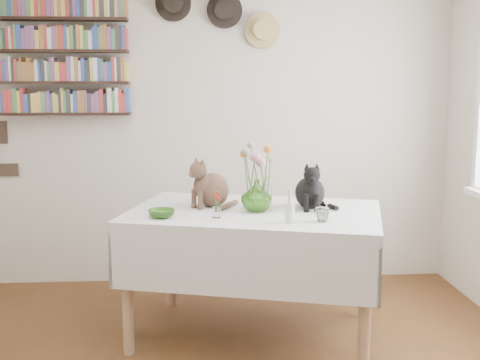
{
  "coord_description": "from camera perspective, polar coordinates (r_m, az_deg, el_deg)",
  "views": [
    {
      "loc": [
        -0.06,
        -2.65,
        1.64
      ],
      "look_at": [
        0.19,
        0.98,
        1.05
      ],
      "focal_mm": 45.0,
      "sensor_mm": 36.0,
      "label": 1
    }
  ],
  "objects": [
    {
      "name": "flower_vase",
      "position": [
        3.77,
        1.59,
        -1.48
      ],
      "size": [
        0.22,
        0.22,
        0.2
      ],
      "primitive_type": "imported",
      "rotation": [
        0.0,
        0.0,
        0.16
      ],
      "color": "#75BC49",
      "rests_on": "dining_table"
    },
    {
      "name": "porcelain_figurine",
      "position": [
        3.73,
        8.19,
        -2.66
      ],
      "size": [
        0.05,
        0.05,
        0.09
      ],
      "color": "white",
      "rests_on": "dining_table"
    },
    {
      "name": "black_cat",
      "position": [
        3.89,
        6.65,
        -0.39
      ],
      "size": [
        0.23,
        0.28,
        0.31
      ],
      "primitive_type": null,
      "rotation": [
        0.0,
        0.0,
        -0.09
      ],
      "color": "black",
      "rests_on": "dining_table"
    },
    {
      "name": "drinking_glass",
      "position": [
        3.53,
        7.81,
        -3.29
      ],
      "size": [
        0.12,
        0.12,
        0.08
      ],
      "primitive_type": "imported",
      "rotation": [
        0.0,
        0.0,
        -0.43
      ],
      "color": "white",
      "rests_on": "dining_table"
    },
    {
      "name": "bookshelf_unit",
      "position": [
        4.92,
        -16.42,
        11.21
      ],
      "size": [
        1.0,
        0.16,
        0.91
      ],
      "color": "black",
      "rests_on": "room"
    },
    {
      "name": "flower_bouquet",
      "position": [
        3.74,
        1.6,
        2.13
      ],
      "size": [
        0.17,
        0.13,
        0.39
      ],
      "color": "#4C7233",
      "rests_on": "flower_vase"
    },
    {
      "name": "tabby_cat",
      "position": [
        3.93,
        -2.56,
        -0.08
      ],
      "size": [
        0.36,
        0.35,
        0.33
      ],
      "primitive_type": null,
      "rotation": [
        0.0,
        0.0,
        -0.93
      ],
      "color": "brown",
      "rests_on": "dining_table"
    },
    {
      "name": "room",
      "position": [
        2.68,
        -2.62,
        0.86
      ],
      "size": [
        4.08,
        4.58,
        2.58
      ],
      "color": "brown",
      "rests_on": "ground"
    },
    {
      "name": "wall_art_plaques",
      "position": [
        5.15,
        -21.66,
        2.83
      ],
      "size": [
        0.21,
        0.02,
        0.44
      ],
      "color": "#38281E",
      "rests_on": "room"
    },
    {
      "name": "green_bowl",
      "position": [
        3.64,
        -7.46,
        -3.18
      ],
      "size": [
        0.18,
        0.18,
        0.05
      ],
      "primitive_type": "imported",
      "rotation": [
        0.0,
        0.0,
        -0.11
      ],
      "color": "#75BC49",
      "rests_on": "dining_table"
    },
    {
      "name": "berry_jar",
      "position": [
        3.6,
        -2.22,
        -2.29
      ],
      "size": [
        0.05,
        0.05,
        0.19
      ],
      "color": "white",
      "rests_on": "dining_table"
    },
    {
      "name": "candlestick",
      "position": [
        3.48,
        4.74,
        -2.99
      ],
      "size": [
        0.06,
        0.06,
        0.2
      ],
      "color": "white",
      "rests_on": "dining_table"
    },
    {
      "name": "dining_table",
      "position": [
        3.87,
        1.38,
        -5.87
      ],
      "size": [
        1.77,
        1.38,
        0.84
      ],
      "color": "white",
      "rests_on": "room"
    },
    {
      "name": "wall_hats",
      "position": [
        4.87,
        -1.87,
        15.43
      ],
      "size": [
        0.98,
        0.09,
        0.48
      ],
      "color": "black",
      "rests_on": "room"
    }
  ]
}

